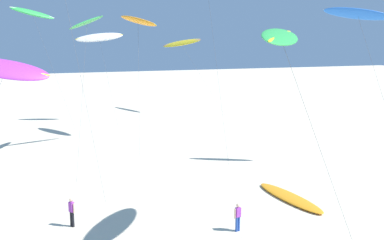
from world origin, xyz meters
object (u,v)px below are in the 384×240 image
(flying_kite_3, at_px, (5,69))
(flying_kite_5, at_px, (181,43))
(flying_kite_10, at_px, (138,21))
(person_foreground_walker, at_px, (238,216))
(flying_kite_4, at_px, (32,13))
(flying_kite_7, at_px, (281,37))
(flying_kite_11, at_px, (358,14))
(flying_kite_2, at_px, (87,22))
(person_near_right, at_px, (72,211))
(flying_kite_0, at_px, (99,37))
(grounded_kite_0, at_px, (290,197))

(flying_kite_3, bearing_deg, flying_kite_5, 52.45)
(flying_kite_5, bearing_deg, flying_kite_10, -125.60)
(person_foreground_walker, bearing_deg, flying_kite_3, 139.19)
(flying_kite_4, relative_size, flying_kite_10, 1.08)
(flying_kite_4, bearing_deg, flying_kite_7, -74.73)
(flying_kite_3, xyz_separation_m, flying_kite_11, (25.90, -2.50, 3.91))
(flying_kite_5, distance_m, flying_kite_7, 43.15)
(flying_kite_2, bearing_deg, flying_kite_11, -32.16)
(flying_kite_4, relative_size, flying_kite_5, 1.23)
(flying_kite_10, relative_size, flying_kite_11, 1.02)
(flying_kite_5, bearing_deg, person_near_right, -119.10)
(flying_kite_11, distance_m, person_near_right, 25.86)
(flying_kite_7, bearing_deg, flying_kite_2, 105.66)
(flying_kite_3, distance_m, flying_kite_11, 26.31)
(flying_kite_0, relative_size, flying_kite_7, 1.06)
(flying_kite_0, relative_size, person_foreground_walker, 7.40)
(flying_kite_4, height_order, flying_kite_10, flying_kite_4)
(flying_kite_2, distance_m, flying_kite_3, 12.18)
(flying_kite_2, distance_m, flying_kite_4, 16.31)
(flying_kite_3, bearing_deg, flying_kite_4, 84.44)
(person_near_right, bearing_deg, flying_kite_10, 65.71)
(flying_kite_0, relative_size, flying_kite_5, 0.99)
(flying_kite_0, height_order, flying_kite_2, flying_kite_2)
(flying_kite_5, bearing_deg, flying_kite_7, -104.00)
(flying_kite_11, bearing_deg, flying_kite_10, 125.67)
(flying_kite_3, distance_m, person_foreground_walker, 17.12)
(flying_kite_10, bearing_deg, flying_kite_5, 54.40)
(grounded_kite_0, relative_size, person_foreground_walker, 3.92)
(flying_kite_3, xyz_separation_m, person_foreground_walker, (11.54, -9.96, -7.78))
(flying_kite_7, relative_size, person_foreground_walker, 7.00)
(flying_kite_2, xyz_separation_m, person_near_right, (-3.52, -15.57, -11.20))
(flying_kite_7, height_order, flying_kite_10, flying_kite_10)
(flying_kite_2, bearing_deg, flying_kite_4, 104.73)
(flying_kite_5, bearing_deg, flying_kite_4, -167.24)
(flying_kite_2, xyz_separation_m, flying_kite_7, (6.03, -21.51, -1.53))
(flying_kite_10, bearing_deg, flying_kite_0, 103.89)
(flying_kite_10, xyz_separation_m, flying_kite_11, (13.07, -18.21, -0.09))
(flying_kite_3, xyz_separation_m, flying_kite_4, (2.47, 25.33, 5.16))
(flying_kite_0, height_order, flying_kite_3, flying_kite_0)
(person_foreground_walker, bearing_deg, flying_kite_5, 73.91)
(flying_kite_10, bearing_deg, grounded_kite_0, -79.41)
(flying_kite_0, height_order, flying_kite_7, flying_kite_0)
(flying_kite_0, bearing_deg, flying_kite_4, -176.32)
(person_near_right, bearing_deg, flying_kite_7, -31.88)
(person_near_right, bearing_deg, flying_kite_11, 8.54)
(flying_kite_10, height_order, person_foreground_walker, flying_kite_10)
(flying_kite_7, bearing_deg, flying_kite_10, 89.56)
(flying_kite_0, relative_size, flying_kite_4, 0.81)
(grounded_kite_0, height_order, person_near_right, person_near_right)
(flying_kite_3, bearing_deg, flying_kite_7, -43.24)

